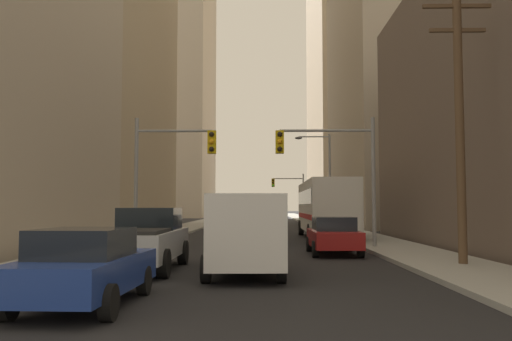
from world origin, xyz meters
TOP-DOWN VIEW (x-y plane):
  - sidewalk_left at (-6.38, 50.00)m, footprint 3.13×160.00m
  - sidewalk_right at (6.38, 50.00)m, footprint 3.13×160.00m
  - city_bus at (4.10, 29.12)m, footprint 2.67×11.52m
  - pickup_truck_silver at (-3.25, 13.51)m, footprint 2.20×5.40m
  - cargo_van_white at (-0.09, 12.45)m, footprint 2.16×5.27m
  - sedan_blue at (-3.08, 7.54)m, footprint 1.95×4.26m
  - sedan_red at (3.24, 18.84)m, footprint 1.95×4.21m
  - sedan_navy at (-0.07, 24.26)m, footprint 1.95×4.25m
  - traffic_signal_near_left at (-3.83, 21.35)m, footprint 3.74×0.44m
  - traffic_signal_near_right at (3.46, 21.35)m, footprint 4.54×0.44m
  - traffic_signal_far_right at (3.67, 64.08)m, footprint 4.07×0.44m
  - utility_pole_right at (6.70, 14.13)m, footprint 2.20×0.28m
  - street_lamp_right at (5.06, 38.09)m, footprint 2.75×0.32m
  - building_left_mid_office at (-21.23, 44.42)m, footprint 23.61×24.98m
  - building_left_far_tower at (-21.30, 93.60)m, footprint 23.87×23.95m
  - building_right_mid_block at (17.48, 50.02)m, footprint 18.46×23.29m
  - building_right_far_highrise at (21.96, 91.06)m, footprint 25.26×29.53m

SIDE VIEW (x-z plane):
  - sidewalk_left at x=-6.38m, z-range 0.00..0.15m
  - sidewalk_right at x=6.38m, z-range 0.00..0.15m
  - sedan_blue at x=-3.08m, z-range 0.01..1.53m
  - sedan_red at x=3.24m, z-range 0.01..1.53m
  - sedan_navy at x=-0.07m, z-range 0.01..1.53m
  - pickup_truck_silver at x=-3.25m, z-range -0.02..1.88m
  - cargo_van_white at x=-0.09m, z-range 0.16..2.42m
  - city_bus at x=4.10m, z-range 0.23..3.63m
  - traffic_signal_near_left at x=-3.83m, z-range 1.04..7.04m
  - traffic_signal_far_right at x=3.67m, z-range 1.06..7.06m
  - traffic_signal_near_right at x=3.46m, z-range 1.08..7.08m
  - street_lamp_right at x=5.06m, z-range 0.83..8.33m
  - utility_pole_right at x=6.70m, z-range 0.27..9.31m
  - building_right_mid_block at x=17.48m, z-range 0.00..28.79m
  - building_left_mid_office at x=-21.23m, z-range 0.00..31.63m
  - building_right_far_highrise at x=21.96m, z-range 0.00..71.57m
  - building_left_far_tower at x=-21.30m, z-range 0.00..74.32m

